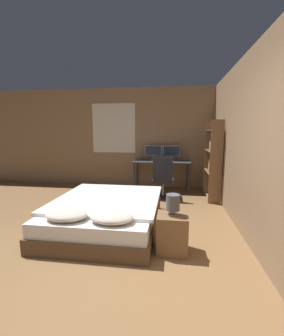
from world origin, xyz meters
TOP-DOWN VIEW (x-y plane):
  - ground_plane at (0.00, 0.00)m, footprint 20.00×20.00m
  - wall_back at (-0.01, 4.26)m, footprint 12.00×0.08m
  - wall_side_right at (1.88, 1.50)m, footprint 0.06×12.00m
  - bed at (-0.24, 1.41)m, footprint 1.65×2.03m
  - nightstand at (0.82, 0.80)m, footprint 0.39×0.36m
  - bedside_lamp at (0.82, 0.80)m, footprint 0.17×0.17m
  - desk at (0.51, 3.89)m, footprint 1.48×0.61m
  - monitor_left at (0.26, 4.09)m, footprint 0.45×0.16m
  - monitor_right at (0.75, 4.09)m, footprint 0.45×0.16m
  - keyboard at (0.51, 3.69)m, footprint 0.39×0.13m
  - computer_mouse at (0.79, 3.69)m, footprint 0.07×0.05m
  - office_chair at (0.58, 3.16)m, footprint 0.52×0.52m
  - bookshelf at (1.70, 3.22)m, footprint 0.26×0.87m

SIDE VIEW (x-z plane):
  - ground_plane at x=0.00m, z-range 0.00..0.00m
  - bed at x=-0.24m, z-range -0.04..0.51m
  - nightstand at x=0.82m, z-range 0.00..0.50m
  - office_chair at x=0.58m, z-range -0.10..0.87m
  - bedside_lamp at x=0.82m, z-range 0.53..0.79m
  - desk at x=0.51m, z-range 0.29..1.06m
  - keyboard at x=0.51m, z-range 0.77..0.79m
  - computer_mouse at x=0.79m, z-range 0.77..0.81m
  - bookshelf at x=1.70m, z-range 0.08..1.86m
  - monitor_left at x=0.26m, z-range 0.80..1.19m
  - monitor_right at x=0.75m, z-range 0.80..1.19m
  - wall_side_right at x=1.88m, z-range 0.00..2.70m
  - wall_back at x=-0.01m, z-range 0.00..2.70m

